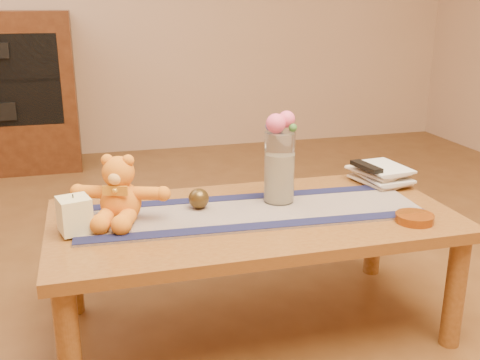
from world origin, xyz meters
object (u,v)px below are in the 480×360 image
object	(u,v)px
bronze_ball	(199,199)
book_bottom	(364,184)
teddy_bear	(120,189)
pillar_candle	(75,215)
tv_remote	(366,167)
amber_dish	(414,218)
glass_vase	(279,167)

from	to	relation	value
bronze_ball	book_bottom	size ratio (longest dim) A/B	0.33
teddy_bear	pillar_candle	bearing A→B (deg)	-133.56
tv_remote	amber_dish	xyz separation A→B (m)	(-0.02, -0.39, -0.07)
teddy_bear	tv_remote	bearing A→B (deg)	26.81
tv_remote	book_bottom	bearing A→B (deg)	90.00
bronze_ball	amber_dish	xyz separation A→B (m)	(0.68, -0.30, -0.03)
teddy_bear	bronze_ball	size ratio (longest dim) A/B	4.31
teddy_bear	pillar_candle	xyz separation A→B (m)	(-0.15, -0.07, -0.05)
amber_dish	tv_remote	bearing A→B (deg)	87.58
teddy_bear	tv_remote	xyz separation A→B (m)	(0.97, 0.12, -0.03)
teddy_bear	glass_vase	world-z (taller)	glass_vase
glass_vase	tv_remote	distance (m)	0.41
pillar_candle	amber_dish	bearing A→B (deg)	-10.18
teddy_bear	glass_vase	bearing A→B (deg)	22.56
amber_dish	book_bottom	bearing A→B (deg)	87.86
glass_vase	bronze_ball	world-z (taller)	glass_vase
pillar_candle	bronze_ball	xyz separation A→B (m)	(0.42, 0.10, -0.02)
pillar_candle	glass_vase	distance (m)	0.73
pillar_candle	book_bottom	bearing A→B (deg)	10.15
amber_dish	bronze_ball	bearing A→B (deg)	156.04
book_bottom	amber_dish	xyz separation A→B (m)	(-0.01, -0.40, 0.00)
bronze_ball	amber_dish	distance (m)	0.74
teddy_bear	amber_dish	bearing A→B (deg)	4.05
teddy_bear	pillar_candle	distance (m)	0.17
glass_vase	book_bottom	bearing A→B (deg)	14.17
teddy_bear	tv_remote	distance (m)	0.98
pillar_candle	glass_vase	world-z (taller)	glass_vase
pillar_candle	book_bottom	distance (m)	1.14
teddy_bear	amber_dish	distance (m)	1.00
book_bottom	teddy_bear	bearing A→B (deg)	175.52
book_bottom	tv_remote	distance (m)	0.08
bronze_ball	tv_remote	xyz separation A→B (m)	(0.70, 0.09, 0.04)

